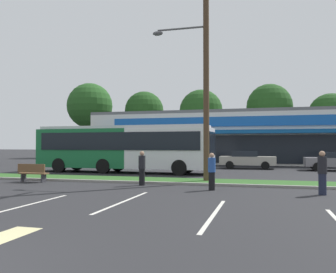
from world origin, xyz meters
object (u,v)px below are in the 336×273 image
(bus_stop_bench, at_px, (33,172))
(pedestrian_mid, at_px, (212,171))
(car_0, at_px, (247,159))
(city_bus, at_px, (123,147))
(pedestrian_near_bench, at_px, (142,168))
(utility_pole, at_px, (204,67))
(pedestrian_far, at_px, (322,173))
(car_1, at_px, (133,158))
(car_3, at_px, (335,161))

(bus_stop_bench, distance_m, pedestrian_mid, 9.52)
(car_0, bearing_deg, pedestrian_mid, -93.26)
(pedestrian_mid, bearing_deg, bus_stop_bench, -111.47)
(city_bus, distance_m, pedestrian_near_bench, 8.06)
(city_bus, relative_size, car_0, 2.84)
(city_bus, distance_m, bus_stop_bench, 7.54)
(city_bus, bearing_deg, pedestrian_mid, -45.72)
(utility_pole, relative_size, pedestrian_far, 6.54)
(pedestrian_near_bench, xyz_separation_m, pedestrian_mid, (3.49, -0.93, -0.02))
(city_bus, relative_size, pedestrian_near_bench, 7.67)
(utility_pole, distance_m, pedestrian_far, 7.90)
(car_1, bearing_deg, city_bus, -74.71)
(pedestrian_near_bench, bearing_deg, city_bus, -118.01)
(bus_stop_bench, xyz_separation_m, car_1, (0.40, 13.49, 0.26))
(bus_stop_bench, distance_m, pedestrian_near_bench, 5.99)
(bus_stop_bench, distance_m, pedestrian_far, 13.88)
(bus_stop_bench, height_order, pedestrian_mid, pedestrian_mid)
(city_bus, distance_m, car_0, 10.48)
(car_3, bearing_deg, car_0, -5.82)
(utility_pole, distance_m, bus_stop_bench, 10.43)
(pedestrian_mid, bearing_deg, car_3, 135.63)
(car_0, bearing_deg, car_1, -179.25)
(car_0, height_order, pedestrian_far, pedestrian_far)
(pedestrian_near_bench, bearing_deg, car_0, -164.47)
(car_0, height_order, car_1, car_1)
(bus_stop_bench, bearing_deg, pedestrian_far, 175.29)
(pedestrian_near_bench, height_order, pedestrian_mid, pedestrian_near_bench)
(pedestrian_far, bearing_deg, car_3, -103.95)
(car_0, bearing_deg, city_bus, -141.50)
(utility_pole, bearing_deg, car_3, 53.49)
(bus_stop_bench, xyz_separation_m, car_0, (10.30, 13.61, 0.24))
(pedestrian_near_bench, bearing_deg, car_1, -124.09)
(car_0, xyz_separation_m, pedestrian_mid, (-0.82, -14.44, 0.06))
(pedestrian_near_bench, xyz_separation_m, pedestrian_far, (7.84, -1.24, 0.03))
(bus_stop_bench, relative_size, pedestrian_far, 0.94)
(car_0, distance_m, pedestrian_far, 15.17)
(pedestrian_near_bench, height_order, pedestrian_far, pedestrian_far)
(bus_stop_bench, bearing_deg, car_1, -91.68)
(pedestrian_far, bearing_deg, city_bus, -37.44)
(car_3, relative_size, pedestrian_mid, 2.64)
(car_0, bearing_deg, pedestrian_far, -76.56)
(pedestrian_near_bench, bearing_deg, utility_pole, 158.84)
(car_1, relative_size, car_3, 1.03)
(car_0, relative_size, car_1, 1.02)
(car_1, xyz_separation_m, car_3, (16.36, -0.53, -0.03))
(pedestrian_mid, xyz_separation_m, pedestrian_far, (4.35, -0.32, 0.06))
(city_bus, relative_size, bus_stop_bench, 7.88)
(city_bus, bearing_deg, car_1, 106.82)
(pedestrian_far, bearing_deg, utility_pole, -33.68)
(utility_pole, bearing_deg, city_bus, 142.01)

